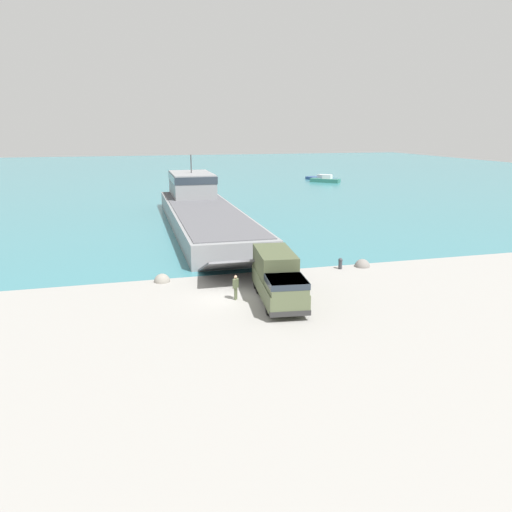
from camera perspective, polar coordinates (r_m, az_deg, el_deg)
name	(u,v)px	position (r m, az deg, el deg)	size (l,w,h in m)	color
ground_plane	(229,297)	(34.07, -3.08, -4.69)	(240.00, 240.00, 0.00)	gray
water_surface	(147,175)	(127.56, -12.31, 9.07)	(240.00, 180.00, 0.01)	teal
landing_craft	(202,208)	(60.30, -6.24, 5.47)	(8.27, 40.89, 7.69)	gray
military_truck	(278,278)	(32.91, 2.53, -2.50)	(3.32, 7.85, 3.13)	#566042
soldier_on_ramp	(236,286)	(33.24, -2.34, -3.41)	(0.46, 0.49, 1.68)	#566042
moored_boat_a	(325,180)	(107.64, 7.95, 8.62)	(5.86, 5.60, 1.65)	#2D7060
moored_boat_b	(322,178)	(111.80, 7.53, 8.79)	(5.12, 8.21, 1.28)	navy
mooring_bollard	(340,263)	(41.15, 9.62, -0.79)	(0.35, 0.35, 0.91)	#333338
shoreline_rock_a	(162,282)	(37.99, -10.67, -2.90)	(1.21, 1.21, 1.21)	gray
shoreline_rock_b	(362,267)	(42.28, 12.04, -1.19)	(1.26, 1.26, 1.26)	gray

